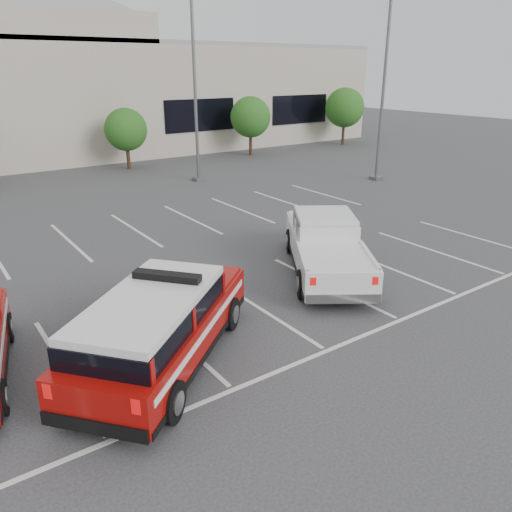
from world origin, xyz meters
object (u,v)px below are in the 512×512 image
(convention_building, at_px, (11,92))
(fire_chief_suv, at_px, (161,331))
(tree_mid_right, at_px, (127,131))
(white_pickup, at_px, (326,251))
(tree_right, at_px, (251,118))
(light_pole_mid, at_px, (195,91))
(tree_far_right, at_px, (345,109))
(light_pole_right, at_px, (383,91))

(convention_building, height_order, fire_chief_suv, convention_building)
(tree_mid_right, relative_size, white_pickup, 0.64)
(tree_right, bearing_deg, convention_building, 146.63)
(convention_building, bearing_deg, light_pole_mid, -66.74)
(light_pole_mid, relative_size, white_pickup, 1.63)
(convention_building, xyz_separation_m, tree_right, (14.91, -9.82, -1.95))
(convention_building, relative_size, fire_chief_suv, 10.18)
(tree_mid_right, xyz_separation_m, tree_far_right, (20.00, 0.00, 0.54))
(tree_right, distance_m, light_pole_right, 12.32)
(tree_right, relative_size, light_pole_right, 0.43)
(convention_building, relative_size, light_pole_mid, 5.86)
(tree_mid_right, height_order, tree_right, tree_right)
(fire_chief_suv, bearing_deg, tree_right, 101.09)
(fire_chief_suv, height_order, white_pickup, fire_chief_suv)
(tree_mid_right, xyz_separation_m, fire_chief_suv, (-8.56, -23.12, -1.65))
(tree_mid_right, bearing_deg, white_pickup, -94.60)
(white_pickup, bearing_deg, fire_chief_suv, -130.00)
(convention_building, bearing_deg, light_pole_right, -54.11)
(tree_right, xyz_separation_m, fire_chief_suv, (-18.56, -23.12, -1.92))
(light_pole_right, bearing_deg, white_pickup, -144.19)
(light_pole_mid, bearing_deg, tree_right, 36.77)
(convention_building, height_order, white_pickup, convention_building)
(tree_mid_right, height_order, light_pole_mid, light_pole_mid)
(light_pole_right, height_order, fire_chief_suv, light_pole_right)
(light_pole_right, distance_m, fire_chief_suv, 22.81)
(tree_right, distance_m, light_pole_mid, 10.38)
(tree_mid_right, height_order, tree_far_right, tree_far_right)
(convention_building, relative_size, light_pole_right, 5.86)
(tree_mid_right, bearing_deg, light_pole_mid, -72.48)
(convention_building, height_order, tree_mid_right, convention_building)
(tree_right, bearing_deg, tree_far_right, 0.00)
(tree_mid_right, distance_m, white_pickup, 21.28)
(tree_right, bearing_deg, light_pole_right, -85.69)
(light_pole_mid, bearing_deg, tree_mid_right, 107.52)
(tree_right, distance_m, tree_far_right, 10.00)
(light_pole_right, bearing_deg, light_pole_mid, 146.31)
(tree_far_right, bearing_deg, tree_right, -180.00)
(light_pole_mid, bearing_deg, white_pickup, -103.45)
(convention_building, bearing_deg, tree_far_right, -21.51)
(light_pole_mid, relative_size, light_pole_right, 1.00)
(light_pole_right, xyz_separation_m, white_pickup, (-12.61, -9.10, -4.44))
(convention_building, distance_m, light_pole_right, 26.99)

